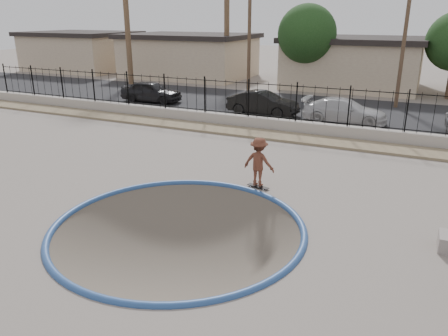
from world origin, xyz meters
The scene contains 19 objects.
ground centered at (0.00, 12.00, -1.10)m, with size 120.00×120.00×2.20m, color #70665D.
bowl_pit centered at (0.00, -1.00, 0.00)m, with size 6.84×6.84×1.80m, color #52493E, non-canonical shape.
coping_ring centered at (0.00, -1.00, 0.00)m, with size 7.04×7.04×0.20m, color navy.
rock_strip centered at (0.00, 9.20, 0.06)m, with size 42.00×1.60×0.11m, color #867858.
retaining_wall centered at (0.00, 10.30, 0.30)m, with size 42.00×0.45×0.60m, color gray.
fence centered at (0.00, 10.30, 1.50)m, with size 40.00×0.04×1.80m.
street centered at (0.00, 17.00, 0.02)m, with size 90.00×8.00×0.04m, color black.
house_west_far centered at (-28.00, 26.50, 1.97)m, with size 10.60×8.60×3.90m.
house_west centered at (-15.00, 26.50, 1.97)m, with size 11.60×8.60×3.90m.
house_center centered at (0.00, 26.50, 1.97)m, with size 10.60×8.60×3.90m.
palm_mid centered at (-10.00, 24.00, 6.69)m, with size 2.30×2.30×9.30m.
utility_pole_left centered at (-6.00, 19.00, 4.70)m, with size 1.70×0.24×9.00m.
utility_pole_mid centered at (4.00, 19.00, 4.96)m, with size 1.70×0.24×9.50m.
street_tree_left centered at (-3.00, 23.00, 4.19)m, with size 4.32×4.32×6.36m.
skater centered at (0.94, 2.69, 0.83)m, with size 1.07×0.61×1.66m, color brown.
skateboard centered at (0.94, 2.69, 0.05)m, with size 0.80×0.36×0.07m.
car_a centered at (-10.93, 14.02, 0.73)m, with size 1.63×4.06×1.38m, color black.
car_b centered at (-2.84, 13.40, 0.71)m, with size 1.43×4.09×1.35m, color black.
car_c centered at (1.81, 13.40, 0.68)m, with size 1.80×4.43×1.29m, color #BDBDBF.
Camera 1 is at (5.68, -10.22, 5.53)m, focal length 35.00 mm.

